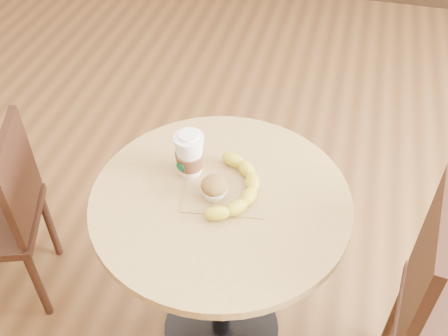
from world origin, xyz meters
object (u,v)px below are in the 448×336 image
object	(u,v)px
chair_left	(2,214)
muffin	(214,188)
cafe_table	(221,240)
banana	(237,187)
chair_right	(448,320)
coffee_cup	(190,156)

from	to	relation	value
chair_left	muffin	size ratio (longest dim) A/B	10.03
cafe_table	muffin	xyz separation A→B (m)	(-0.02, -0.01, 0.23)
chair_left	muffin	world-z (taller)	muffin
chair_left	banana	size ratio (longest dim) A/B	2.63
chair_left	banana	xyz separation A→B (m)	(0.86, 0.01, 0.34)
muffin	banana	bearing A→B (deg)	29.04
cafe_table	chair_right	size ratio (longest dim) A/B	0.84
coffee_cup	muffin	xyz separation A→B (m)	(0.10, -0.08, -0.03)
chair_left	coffee_cup	bearing A→B (deg)	75.73
muffin	banana	size ratio (longest dim) A/B	0.26
chair_left	cafe_table	bearing A→B (deg)	69.43
banana	coffee_cup	bearing A→B (deg)	165.03
cafe_table	banana	world-z (taller)	banana
cafe_table	chair_left	distance (m)	0.83
chair_right	banana	world-z (taller)	chair_right
cafe_table	chair_left	bearing A→B (deg)	179.01
coffee_cup	banana	world-z (taller)	coffee_cup
cafe_table	muffin	world-z (taller)	muffin
chair_right	coffee_cup	distance (m)	0.89
chair_right	coffee_cup	size ratio (longest dim) A/B	6.11
chair_right	coffee_cup	bearing A→B (deg)	85.82
coffee_cup	banana	size ratio (longest dim) A/B	0.50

